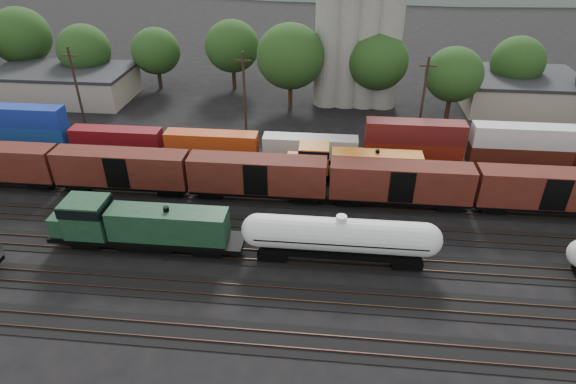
# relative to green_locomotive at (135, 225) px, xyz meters

# --- Properties ---
(ground) EXTENTS (600.00, 600.00, 0.00)m
(ground) POSITION_rel_green_locomotive_xyz_m (17.71, 5.00, -2.78)
(ground) COLOR black
(tracks) EXTENTS (180.00, 33.20, 0.20)m
(tracks) POSITION_rel_green_locomotive_xyz_m (17.71, 5.00, -2.73)
(tracks) COLOR black
(tracks) RESTS_ON ground
(green_locomotive) EXTENTS (18.50, 3.26, 4.90)m
(green_locomotive) POSITION_rel_green_locomotive_xyz_m (0.00, 0.00, 0.00)
(green_locomotive) COLOR black
(green_locomotive) RESTS_ON ground
(tank_car_a) EXTENTS (18.10, 3.24, 4.74)m
(tank_car_a) POSITION_rel_green_locomotive_xyz_m (19.17, 0.00, 0.03)
(tank_car_a) COLOR silver
(tank_car_a) RESTS_ON ground
(orange_locomotive) EXTENTS (17.31, 2.88, 4.33)m
(orange_locomotive) POSITION_rel_green_locomotive_xyz_m (20.31, 15.00, -0.30)
(orange_locomotive) COLOR black
(orange_locomotive) RESTS_ON ground
(boxcar_string) EXTENTS (169.00, 2.90, 4.20)m
(boxcar_string) POSITION_rel_green_locomotive_xyz_m (25.46, 10.00, 0.34)
(boxcar_string) COLOR black
(boxcar_string) RESTS_ON ground
(container_wall) EXTENTS (165.26, 2.60, 5.80)m
(container_wall) POSITION_rel_green_locomotive_xyz_m (3.04, 20.00, -0.20)
(container_wall) COLOR black
(container_wall) RESTS_ON ground
(grain_silo) EXTENTS (13.40, 5.00, 29.00)m
(grain_silo) POSITION_rel_green_locomotive_xyz_m (21.00, 41.00, 8.48)
(grain_silo) COLOR gray
(grain_silo) RESTS_ON ground
(industrial_sheds) EXTENTS (119.38, 17.26, 5.10)m
(industrial_sheds) POSITION_rel_green_locomotive_xyz_m (24.34, 40.25, -0.22)
(industrial_sheds) COLOR #9E937F
(industrial_sheds) RESTS_ON ground
(tree_band) EXTENTS (163.61, 19.44, 13.59)m
(tree_band) POSITION_rel_green_locomotive_xyz_m (7.04, 41.97, 4.84)
(tree_band) COLOR black
(tree_band) RESTS_ON ground
(utility_poles) EXTENTS (122.20, 0.36, 12.00)m
(utility_poles) POSITION_rel_green_locomotive_xyz_m (17.71, 27.00, 3.43)
(utility_poles) COLOR black
(utility_poles) RESTS_ON ground
(distant_hills) EXTENTS (860.00, 286.00, 130.00)m
(distant_hills) POSITION_rel_green_locomotive_xyz_m (41.63, 265.00, -23.34)
(distant_hills) COLOR #59665B
(distant_hills) RESTS_ON ground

